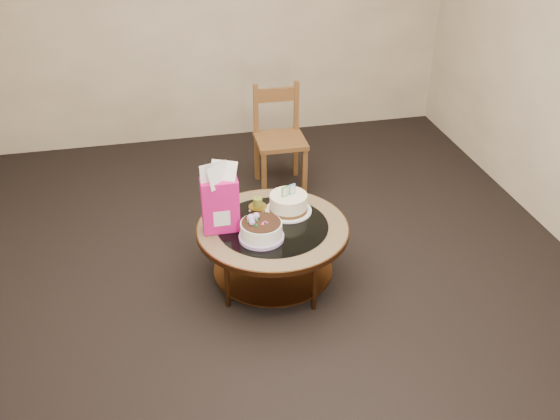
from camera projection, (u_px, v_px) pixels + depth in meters
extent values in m
plane|color=black|center=(273.00, 280.00, 4.37)|extent=(5.00, 5.00, 0.00)
cube|color=beige|center=(216.00, 6.00, 5.77)|extent=(4.50, 0.02, 2.60)
cylinder|color=brown|center=(314.00, 234.00, 4.49)|extent=(0.04, 0.04, 0.42)
cylinder|color=brown|center=(236.00, 232.00, 4.51)|extent=(0.04, 0.04, 0.42)
cylinder|color=brown|center=(227.00, 280.00, 4.03)|extent=(0.04, 0.04, 0.42)
cylinder|color=brown|center=(315.00, 283.00, 4.01)|extent=(0.04, 0.04, 0.42)
cylinder|color=brown|center=(273.00, 269.00, 4.32)|extent=(0.82, 0.82, 0.02)
cylinder|color=brown|center=(273.00, 229.00, 4.14)|extent=(1.02, 1.02, 0.04)
cylinder|color=#8C6D4D|center=(273.00, 227.00, 4.14)|extent=(1.00, 1.00, 0.01)
cylinder|color=black|center=(273.00, 226.00, 4.13)|extent=(0.74, 0.74, 0.01)
cylinder|color=#B695D3|center=(261.00, 237.00, 3.99)|extent=(0.29, 0.29, 0.02)
cylinder|color=white|center=(261.00, 231.00, 3.97)|extent=(0.27, 0.27, 0.12)
cylinder|color=black|center=(261.00, 222.00, 3.94)|extent=(0.25, 0.25, 0.01)
sphere|color=#B695D3|center=(251.00, 218.00, 3.94)|extent=(0.05, 0.05, 0.05)
sphere|color=#B695D3|center=(256.00, 216.00, 3.97)|extent=(0.05, 0.05, 0.05)
sphere|color=#B695D3|center=(252.00, 222.00, 3.91)|extent=(0.04, 0.04, 0.04)
cone|color=#1B6830|center=(257.00, 220.00, 3.94)|extent=(0.04, 0.04, 0.02)
cone|color=#1B6830|center=(248.00, 222.00, 3.93)|extent=(0.04, 0.04, 0.02)
cone|color=#1B6830|center=(258.00, 216.00, 3.99)|extent=(0.04, 0.03, 0.02)
cone|color=#1B6830|center=(256.00, 225.00, 3.90)|extent=(0.04, 0.04, 0.02)
cylinder|color=white|center=(288.00, 211.00, 4.28)|extent=(0.32, 0.32, 0.01)
cylinder|color=#4E2F16|center=(288.00, 208.00, 4.27)|extent=(0.26, 0.26, 0.02)
cylinder|color=white|center=(288.00, 201.00, 4.24)|extent=(0.26, 0.26, 0.10)
cube|color=green|center=(285.00, 192.00, 4.18)|extent=(0.05, 0.03, 0.07)
cube|color=white|center=(285.00, 192.00, 4.18)|extent=(0.04, 0.03, 0.06)
cube|color=#4095DB|center=(292.00, 189.00, 4.21)|extent=(0.05, 0.03, 0.07)
cube|color=white|center=(292.00, 189.00, 4.21)|extent=(0.04, 0.03, 0.06)
cube|color=#D21365|center=(220.00, 205.00, 4.00)|extent=(0.24, 0.13, 0.36)
cube|color=white|center=(221.00, 213.00, 4.03)|extent=(0.11, 0.13, 0.11)
cube|color=#D9B959|center=(258.00, 208.00, 4.31)|extent=(0.14, 0.14, 0.01)
cylinder|color=gold|center=(258.00, 207.00, 4.30)|extent=(0.13, 0.13, 0.01)
cylinder|color=olive|center=(258.00, 202.00, 4.28)|extent=(0.06, 0.06, 0.06)
cylinder|color=black|center=(258.00, 198.00, 4.26)|extent=(0.00, 0.00, 0.01)
cube|color=brown|center=(280.00, 141.00, 5.29)|extent=(0.42, 0.42, 0.04)
cube|color=brown|center=(264.00, 175.00, 5.23)|extent=(0.04, 0.04, 0.44)
cube|color=brown|center=(305.00, 171.00, 5.29)|extent=(0.04, 0.04, 0.44)
cube|color=brown|center=(257.00, 157.00, 5.52)|extent=(0.04, 0.04, 0.44)
cube|color=brown|center=(296.00, 153.00, 5.58)|extent=(0.04, 0.04, 0.44)
cube|color=brown|center=(256.00, 110.00, 5.29)|extent=(0.04, 0.04, 0.45)
cube|color=brown|center=(296.00, 106.00, 5.35)|extent=(0.04, 0.04, 0.45)
cube|color=brown|center=(276.00, 95.00, 5.26)|extent=(0.35, 0.04, 0.12)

